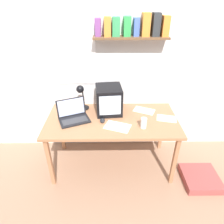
{
  "coord_description": "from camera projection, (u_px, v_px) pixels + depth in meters",
  "views": [
    {
      "loc": [
        -0.03,
        -2.08,
        2.08
      ],
      "look_at": [
        0.0,
        0.0,
        0.85
      ],
      "focal_mm": 32.0,
      "sensor_mm": 36.0,
      "label": 1
    }
  ],
  "objects": [
    {
      "name": "loose_paper_near_monitor",
      "position": [
        167.0,
        119.0,
        2.47
      ],
      "size": [
        0.26,
        0.2,
        0.0
      ],
      "rotation": [
        0.0,
        0.0,
        -0.24
      ],
      "color": "white",
      "rests_on": "corner_desk"
    },
    {
      "name": "computer_mouse",
      "position": [
        102.0,
        120.0,
        2.41
      ],
      "size": [
        0.07,
        0.11,
        0.03
      ],
      "rotation": [
        0.0,
        0.0,
        0.05
      ],
      "color": "#232326",
      "rests_on": "corner_desk"
    },
    {
      "name": "ground_plane",
      "position": [
        112.0,
        163.0,
        2.85
      ],
      "size": [
        12.0,
        12.0,
        0.0
      ],
      "primitive_type": "plane",
      "color": "#A27A5F"
    },
    {
      "name": "juice_glass",
      "position": [
        144.0,
        124.0,
        2.28
      ],
      "size": [
        0.07,
        0.07,
        0.12
      ],
      "color": "white",
      "rests_on": "corner_desk"
    },
    {
      "name": "crt_monitor",
      "position": [
        109.0,
        100.0,
        2.53
      ],
      "size": [
        0.35,
        0.37,
        0.35
      ],
      "rotation": [
        0.0,
        0.0,
        0.09
      ],
      "color": "black",
      "rests_on": "corner_desk"
    },
    {
      "name": "open_notebook",
      "position": [
        117.0,
        127.0,
        2.32
      ],
      "size": [
        0.34,
        0.28,
        0.0
      ],
      "rotation": [
        0.0,
        0.0,
        -0.37
      ],
      "color": "white",
      "rests_on": "corner_desk"
    },
    {
      "name": "desk_lamp",
      "position": [
        81.0,
        94.0,
        2.54
      ],
      "size": [
        0.14,
        0.17,
        0.35
      ],
      "rotation": [
        0.0,
        0.0,
        -0.38
      ],
      "color": "black",
      "rests_on": "corner_desk"
    },
    {
      "name": "laptop",
      "position": [
        73.0,
        115.0,
        2.44
      ],
      "size": [
        0.42,
        0.38,
        0.24
      ],
      "rotation": [
        0.0,
        0.0,
        0.39
      ],
      "color": "black",
      "rests_on": "corner_desk"
    },
    {
      "name": "corner_desk",
      "position": [
        112.0,
        123.0,
        2.5
      ],
      "size": [
        1.61,
        0.8,
        0.75
      ],
      "color": "#AA714B",
      "rests_on": "ground_plane"
    },
    {
      "name": "floor_cushion",
      "position": [
        200.0,
        178.0,
        2.56
      ],
      "size": [
        0.44,
        0.44,
        0.09
      ],
      "color": "#A54945",
      "rests_on": "ground_plane"
    },
    {
      "name": "printed_handout",
      "position": [
        144.0,
        110.0,
        2.64
      ],
      "size": [
        0.31,
        0.25,
        0.0
      ],
      "rotation": [
        0.0,
        0.0,
        -0.44
      ],
      "color": "white",
      "rests_on": "corner_desk"
    },
    {
      "name": "back_wall",
      "position": [
        112.0,
        62.0,
        2.61
      ],
      "size": [
        5.6,
        0.24,
        2.6
      ],
      "color": "silver",
      "rests_on": "ground_plane"
    }
  ]
}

